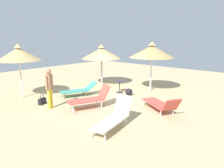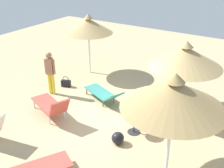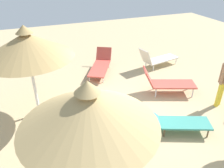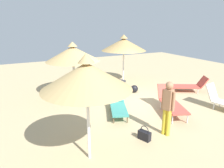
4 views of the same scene
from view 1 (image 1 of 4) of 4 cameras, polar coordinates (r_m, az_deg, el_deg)
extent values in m
cube|color=tan|center=(11.27, -1.08, -3.42)|extent=(24.00, 24.00, 0.10)
cylinder|color=white|center=(11.67, -23.39, 1.93)|extent=(0.07, 0.07, 2.22)
cone|color=tan|center=(11.53, -23.88, 7.38)|extent=(2.16, 2.16, 0.64)
cone|color=tan|center=(11.51, -24.07, 9.45)|extent=(0.39, 0.39, 0.22)
cylinder|color=#B2B2B7|center=(13.59, -2.83, 4.04)|extent=(0.10, 0.10, 2.07)
cone|color=tan|center=(13.48, -2.88, 8.32)|extent=(2.51, 2.51, 0.68)
cone|color=tan|center=(13.45, -2.90, 10.20)|extent=(0.45, 0.45, 0.22)
cylinder|color=white|center=(12.31, 10.48, 3.34)|extent=(0.08, 0.08, 2.25)
cone|color=tan|center=(12.18, 10.70, 8.64)|extent=(2.51, 2.51, 0.68)
cone|color=tan|center=(12.16, 10.78, 10.70)|extent=(0.45, 0.45, 0.22)
cube|color=teal|center=(11.22, -10.14, -1.92)|extent=(1.07, 1.52, 0.05)
cylinder|color=brown|center=(10.89, -12.73, -3.34)|extent=(0.04, 0.04, 0.26)
cylinder|color=brown|center=(11.35, -13.32, -2.71)|extent=(0.04, 0.04, 0.26)
cylinder|color=brown|center=(11.20, -6.85, -2.65)|extent=(0.04, 0.04, 0.26)
cylinder|color=brown|center=(11.65, -7.65, -2.07)|extent=(0.04, 0.04, 0.26)
cube|color=teal|center=(11.45, -5.63, -0.41)|extent=(0.73, 0.70, 0.40)
cube|color=silver|center=(7.12, -0.64, -10.32)|extent=(0.89, 1.72, 0.05)
cylinder|color=silver|center=(6.54, -1.91, -14.09)|extent=(0.04, 0.04, 0.27)
cylinder|color=silver|center=(6.79, -5.57, -13.07)|extent=(0.04, 0.04, 0.27)
cylinder|color=silver|center=(7.62, 3.70, -10.05)|extent=(0.04, 0.04, 0.27)
cylinder|color=silver|center=(7.84, 0.40, -9.35)|extent=(0.04, 0.04, 0.27)
cube|color=silver|center=(7.79, 3.05, -5.57)|extent=(0.65, 0.45, 0.66)
cube|color=#CC4C3F|center=(9.29, 12.23, -5.18)|extent=(1.81, 1.43, 0.05)
cylinder|color=silver|center=(9.79, 8.61, -5.01)|extent=(0.04, 0.04, 0.25)
cylinder|color=silver|center=(10.06, 11.47, -4.65)|extent=(0.04, 0.04, 0.25)
cylinder|color=silver|center=(8.62, 13.02, -7.69)|extent=(0.04, 0.04, 0.25)
cylinder|color=silver|center=(8.92, 16.12, -7.17)|extent=(0.04, 0.04, 0.25)
cube|color=#CC4C3F|center=(8.41, 15.86, -5.37)|extent=(0.64, 0.76, 0.51)
cube|color=#CC4C3F|center=(9.25, -7.23, -4.42)|extent=(1.17, 1.67, 0.05)
cylinder|color=silver|center=(8.87, -10.52, -6.64)|extent=(0.04, 0.04, 0.35)
cylinder|color=silver|center=(9.37, -11.51, -5.63)|extent=(0.04, 0.04, 0.35)
cylinder|color=silver|center=(9.30, -2.85, -5.52)|extent=(0.04, 0.04, 0.35)
cylinder|color=silver|center=(9.78, -4.19, -4.62)|extent=(0.04, 0.04, 0.35)
cube|color=#CC4C3F|center=(9.51, -2.10, -1.96)|extent=(0.73, 0.55, 0.58)
cylinder|color=yellow|center=(9.55, -16.61, -3.93)|extent=(0.13, 0.13, 0.87)
cylinder|color=yellow|center=(9.66, -16.09, -3.71)|extent=(0.13, 0.13, 0.87)
cube|color=#A57554|center=(9.43, -16.63, 0.60)|extent=(0.29, 0.30, 0.65)
sphere|color=#A57554|center=(9.35, -16.80, 3.25)|extent=(0.23, 0.23, 0.23)
cylinder|color=#A57554|center=(9.30, -17.26, 0.25)|extent=(0.09, 0.09, 0.60)
cylinder|color=#A57554|center=(9.56, -16.00, 0.66)|extent=(0.09, 0.09, 0.60)
cube|color=black|center=(10.36, -18.33, -4.44)|extent=(0.30, 0.42, 0.28)
torus|color=black|center=(10.31, -18.40, -3.43)|extent=(0.12, 0.26, 0.27)
cylinder|color=#2D2D33|center=(11.75, 2.06, 0.81)|extent=(0.58, 0.58, 0.02)
cylinder|color=#2D2D33|center=(11.82, 2.05, -0.78)|extent=(0.05, 0.05, 0.65)
cylinder|color=#2D2D33|center=(11.90, 2.04, -2.25)|extent=(0.41, 0.41, 0.02)
sphere|color=black|center=(11.30, 4.59, -2.16)|extent=(0.38, 0.38, 0.38)
camera|label=2|loc=(12.54, 40.73, 20.05)|focal=45.32mm
camera|label=3|loc=(16.26, -9.15, 16.82)|focal=36.21mm
camera|label=4|loc=(11.97, -47.18, 10.25)|focal=32.50mm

